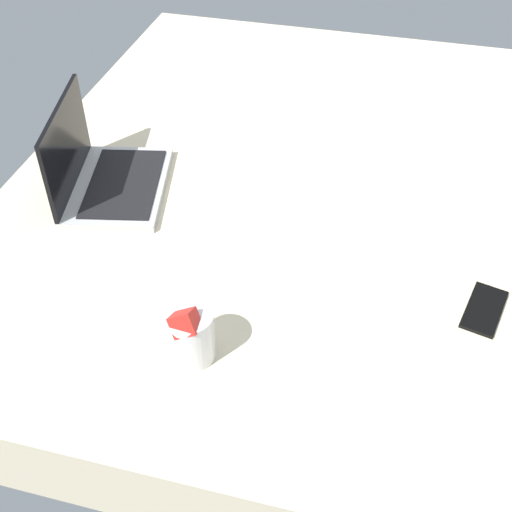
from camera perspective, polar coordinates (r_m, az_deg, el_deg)
bed_mattress at (r=176.97cm, az=3.18°, el=4.96°), size 180.00×140.00×18.00cm
laptop at (r=166.80cm, az=-13.09°, el=6.89°), size 37.11×29.45×23.00cm
snack_cup at (r=122.54cm, az=-5.72°, el=-6.82°), size 9.13×9.00×14.31cm
cell_phone at (r=141.59cm, az=19.28°, el=-4.40°), size 15.22×9.96×0.80cm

